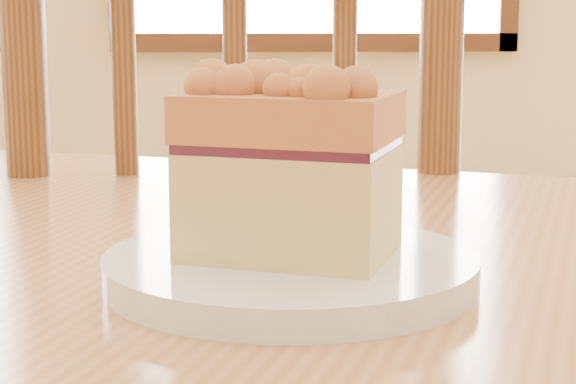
% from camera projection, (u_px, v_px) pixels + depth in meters
% --- Properties ---
extents(cafe_chair_main, '(0.46, 0.46, 1.02)m').
position_uv_depth(cafe_chair_main, '(238.00, 358.00, 1.11)').
color(cafe_chair_main, brown).
rests_on(cafe_chair_main, ground).
extents(plate, '(0.20, 0.20, 0.02)m').
position_uv_depth(plate, '(290.00, 270.00, 0.54)').
color(plate, white).
rests_on(plate, cafe_table_main).
extents(cake_slice, '(0.13, 0.11, 0.11)m').
position_uv_depth(cake_slice, '(289.00, 155.00, 0.53)').
color(cake_slice, '#D3B677').
rests_on(cake_slice, plate).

